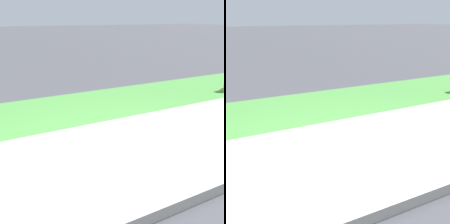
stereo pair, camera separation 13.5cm
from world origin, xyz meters
TOP-DOWN VIEW (x-y plane):
  - ground_plane at (0.00, 0.00)m, footprint 120.00×120.00m
  - sidewalk_pavement at (0.00, 0.00)m, footprint 18.00×2.45m
  - grass_verge at (0.00, 2.31)m, footprint 18.00×2.18m
  - street_curb at (0.00, -1.30)m, footprint 18.00×0.16m

SIDE VIEW (x-z plane):
  - ground_plane at x=0.00m, z-range 0.00..0.00m
  - grass_verge at x=0.00m, z-range 0.00..0.01m
  - sidewalk_pavement at x=0.00m, z-range 0.00..0.01m
  - street_curb at x=0.00m, z-range 0.00..0.12m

